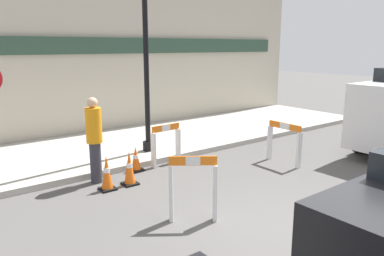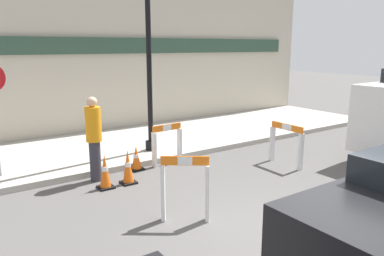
% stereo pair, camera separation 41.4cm
% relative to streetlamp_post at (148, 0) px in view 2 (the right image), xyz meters
% --- Properties ---
extents(ground_plane, '(60.00, 60.00, 0.00)m').
position_rel_streetlamp_post_xyz_m(ground_plane, '(-0.31, -5.29, -3.88)').
color(ground_plane, '#565451').
extents(sidewalk_slab, '(18.00, 3.80, 0.13)m').
position_rel_streetlamp_post_xyz_m(sidewalk_slab, '(-0.31, 1.11, -3.81)').
color(sidewalk_slab, '#ADA89E').
rests_on(sidewalk_slab, ground_plane).
extents(storefront_facade, '(18.00, 0.22, 5.50)m').
position_rel_streetlamp_post_xyz_m(storefront_facade, '(-0.31, 3.08, -1.12)').
color(storefront_facade, '#BCB29E').
rests_on(storefront_facade, ground_plane).
extents(streetlamp_post, '(0.44, 0.44, 5.88)m').
position_rel_streetlamp_post_xyz_m(streetlamp_post, '(0.00, 0.00, 0.00)').
color(streetlamp_post, black).
rests_on(streetlamp_post, sidewalk_slab).
extents(barricade_0, '(0.70, 0.56, 1.10)m').
position_rel_streetlamp_post_xyz_m(barricade_0, '(-1.36, -3.66, -3.29)').
color(barricade_0, white).
rests_on(barricade_0, ground_plane).
extents(barricade_1, '(0.15, 0.95, 1.00)m').
position_rel_streetlamp_post_xyz_m(barricade_1, '(2.24, -2.58, -3.32)').
color(barricade_1, white).
rests_on(barricade_1, ground_plane).
extents(barricade_2, '(0.79, 0.18, 0.98)m').
position_rel_streetlamp_post_xyz_m(barricade_2, '(-0.07, -0.94, -3.35)').
color(barricade_2, white).
rests_on(barricade_2, ground_plane).
extents(traffic_cone_0, '(0.30, 0.30, 0.72)m').
position_rel_streetlamp_post_xyz_m(traffic_cone_0, '(-1.39, -1.58, -3.53)').
color(traffic_cone_0, black).
rests_on(traffic_cone_0, ground_plane).
extents(traffic_cone_1, '(0.30, 0.30, 0.57)m').
position_rel_streetlamp_post_xyz_m(traffic_cone_1, '(-0.86, -0.89, -3.60)').
color(traffic_cone_1, black).
rests_on(traffic_cone_1, ground_plane).
extents(traffic_cone_2, '(0.30, 0.30, 0.71)m').
position_rel_streetlamp_post_xyz_m(traffic_cone_2, '(-1.88, -1.57, -3.53)').
color(traffic_cone_2, black).
rests_on(traffic_cone_2, ground_plane).
extents(person_worker, '(0.44, 0.44, 1.79)m').
position_rel_streetlamp_post_xyz_m(person_worker, '(-1.88, -1.04, -2.90)').
color(person_worker, '#33333D').
rests_on(person_worker, ground_plane).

